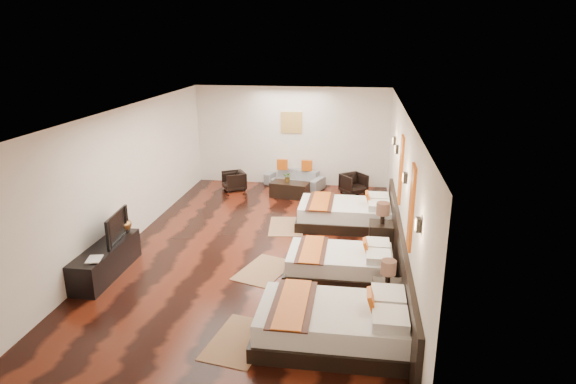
% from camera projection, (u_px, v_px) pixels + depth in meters
% --- Properties ---
extents(floor, '(5.50, 9.50, 0.01)m').
position_uv_depth(floor, '(259.00, 249.00, 10.05)').
color(floor, black).
rests_on(floor, ground).
extents(ceiling, '(5.50, 9.50, 0.01)m').
position_uv_depth(ceiling, '(256.00, 111.00, 9.20)').
color(ceiling, white).
rests_on(ceiling, floor).
extents(back_wall, '(5.50, 0.01, 2.80)m').
position_uv_depth(back_wall, '(291.00, 136.00, 14.11)').
color(back_wall, silver).
rests_on(back_wall, floor).
extents(left_wall, '(0.01, 9.50, 2.80)m').
position_uv_depth(left_wall, '(124.00, 178.00, 10.00)').
color(left_wall, silver).
rests_on(left_wall, floor).
extents(right_wall, '(0.01, 9.50, 2.80)m').
position_uv_depth(right_wall, '(402.00, 189.00, 9.24)').
color(right_wall, silver).
rests_on(right_wall, floor).
extents(headboard_panel, '(0.08, 6.60, 0.90)m').
position_uv_depth(headboard_panel, '(399.00, 254.00, 8.78)').
color(headboard_panel, black).
rests_on(headboard_panel, floor).
extents(bed_near, '(2.19, 1.38, 0.83)m').
position_uv_depth(bed_near, '(335.00, 324.00, 6.93)').
color(bed_near, black).
rests_on(bed_near, floor).
extents(bed_mid, '(1.92, 1.21, 0.73)m').
position_uv_depth(bed_mid, '(341.00, 263.00, 8.86)').
color(bed_mid, black).
rests_on(bed_mid, floor).
extents(bed_far, '(2.15, 1.35, 0.82)m').
position_uv_depth(bed_far, '(346.00, 214.00, 11.25)').
color(bed_far, black).
rests_on(bed_far, floor).
extents(nightstand_a, '(0.45, 0.45, 0.88)m').
position_uv_depth(nightstand_a, '(387.00, 294.00, 7.68)').
color(nightstand_a, black).
rests_on(nightstand_a, floor).
extents(nightstand_b, '(0.50, 0.50, 0.99)m').
position_uv_depth(nightstand_b, '(382.00, 233.00, 9.96)').
color(nightstand_b, black).
rests_on(nightstand_b, floor).
extents(jute_mat_near, '(0.95, 1.31, 0.01)m').
position_uv_depth(jute_mat_near, '(239.00, 340.00, 7.04)').
color(jute_mat_near, '#916A49').
rests_on(jute_mat_near, floor).
extents(jute_mat_mid, '(1.08, 1.37, 0.01)m').
position_uv_depth(jute_mat_mid, '(264.00, 270.00, 9.15)').
color(jute_mat_mid, '#916A49').
rests_on(jute_mat_mid, floor).
extents(jute_mat_far, '(0.88, 1.28, 0.01)m').
position_uv_depth(jute_mat_far, '(286.00, 226.00, 11.24)').
color(jute_mat_far, '#916A49').
rests_on(jute_mat_far, floor).
extents(tv_console, '(0.50, 1.80, 0.55)m').
position_uv_depth(tv_console, '(106.00, 261.00, 8.92)').
color(tv_console, black).
rests_on(tv_console, floor).
extents(tv, '(0.21, 0.96, 0.55)m').
position_uv_depth(tv, '(112.00, 227.00, 8.98)').
color(tv, black).
rests_on(tv, tv_console).
extents(book, '(0.30, 0.36, 0.03)m').
position_uv_depth(book, '(87.00, 260.00, 8.28)').
color(book, black).
rests_on(book, tv_console).
extents(figurine, '(0.36, 0.36, 0.37)m').
position_uv_depth(figurine, '(122.00, 222.00, 9.46)').
color(figurine, brown).
rests_on(figurine, tv_console).
extents(sofa, '(1.80, 1.22, 0.49)m').
position_uv_depth(sofa, '(294.00, 178.00, 14.15)').
color(sofa, slate).
rests_on(sofa, floor).
extents(armchair_left, '(0.79, 0.79, 0.53)m').
position_uv_depth(armchair_left, '(234.00, 181.00, 13.83)').
color(armchair_left, black).
rests_on(armchair_left, floor).
extents(armchair_right, '(0.84, 0.84, 0.55)m').
position_uv_depth(armchair_right, '(354.00, 184.00, 13.53)').
color(armchair_right, black).
rests_on(armchair_right, floor).
extents(coffee_table, '(1.07, 0.67, 0.40)m').
position_uv_depth(coffee_table, '(290.00, 190.00, 13.27)').
color(coffee_table, black).
rests_on(coffee_table, floor).
extents(table_plant, '(0.28, 0.26, 0.27)m').
position_uv_depth(table_plant, '(288.00, 177.00, 13.22)').
color(table_plant, '#225A1E').
rests_on(table_plant, coffee_table).
extents(orange_panel_a, '(0.04, 0.40, 1.30)m').
position_uv_depth(orange_panel_a, '(411.00, 207.00, 7.36)').
color(orange_panel_a, '#D86014').
rests_on(orange_panel_a, right_wall).
extents(orange_panel_b, '(0.04, 0.40, 1.30)m').
position_uv_depth(orange_panel_b, '(401.00, 170.00, 9.44)').
color(orange_panel_b, '#D86014').
rests_on(orange_panel_b, right_wall).
extents(sconce_near, '(0.07, 0.12, 0.18)m').
position_uv_depth(sconce_near, '(418.00, 225.00, 6.28)').
color(sconce_near, black).
rests_on(sconce_near, right_wall).
extents(sconce_mid, '(0.07, 0.12, 0.18)m').
position_uv_depth(sconce_mid, '(405.00, 178.00, 8.36)').
color(sconce_mid, black).
rests_on(sconce_mid, right_wall).
extents(sconce_far, '(0.07, 0.12, 0.18)m').
position_uv_depth(sconce_far, '(397.00, 149.00, 10.44)').
color(sconce_far, black).
rests_on(sconce_far, right_wall).
extents(sconce_lounge, '(0.07, 0.12, 0.18)m').
position_uv_depth(sconce_lounge, '(394.00, 141.00, 11.28)').
color(sconce_lounge, black).
rests_on(sconce_lounge, right_wall).
extents(gold_artwork, '(0.60, 0.04, 0.60)m').
position_uv_depth(gold_artwork, '(291.00, 122.00, 13.97)').
color(gold_artwork, '#AD873F').
rests_on(gold_artwork, back_wall).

